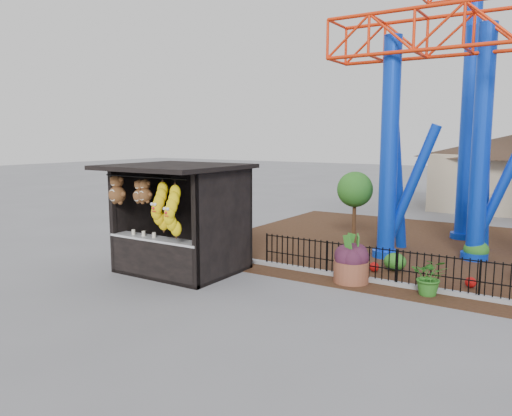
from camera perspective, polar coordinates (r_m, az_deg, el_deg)
The scene contains 9 objects.
ground at distance 12.31m, azimuth -1.35°, elevation -10.33°, with size 120.00×120.00×0.00m, color slate.
mulch_bed at distance 18.26m, azimuth 24.04°, elevation -4.88°, with size 18.00×12.00×0.02m, color #331E11.
curb at distance 13.47m, azimuth 20.70°, elevation -8.96°, with size 18.00×0.18×0.12m, color gray.
prize_booth at distance 14.45m, azimuth -9.21°, elevation -1.42°, with size 3.50×3.40×3.12m.
picket_fence at distance 13.21m, azimuth 24.64°, elevation -7.53°, with size 12.20×0.06×1.00m, color black, non-canonical shape.
terracotta_planter at distance 13.77m, azimuth 10.82°, elevation -7.16°, with size 0.94×0.94×0.60m, color brown.
planter_foliage at distance 13.62m, azimuth 10.89°, elevation -4.64°, with size 0.70×0.70×0.64m, color #361526.
potted_plant at distance 13.13m, azimuth 19.27°, elevation -7.42°, with size 0.86×0.75×0.96m, color #1D591A.
landscaping at distance 15.75m, azimuth 26.53°, elevation -5.99°, with size 8.18×3.88×0.62m.
Camera 1 is at (6.56, -9.65, 3.90)m, focal length 35.00 mm.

